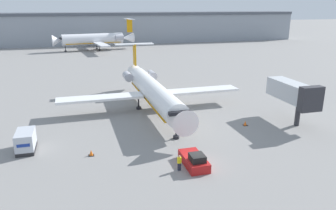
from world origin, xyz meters
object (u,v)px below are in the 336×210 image
(airplane_parked_far_left, at_px, (95,39))
(worker_near_tug, at_px, (179,162))
(traffic_cone_left, at_px, (91,153))
(airplane_main, at_px, (152,91))
(luggage_cart, at_px, (26,141))
(traffic_cone_right, at_px, (245,123))
(jet_bridge, at_px, (293,93))
(pushback_tug, at_px, (194,160))

(airplane_parked_far_left, bearing_deg, worker_near_tug, -88.76)
(traffic_cone_left, bearing_deg, airplane_main, 53.99)
(luggage_cart, relative_size, traffic_cone_right, 5.75)
(airplane_main, relative_size, airplane_parked_far_left, 0.96)
(luggage_cart, height_order, traffic_cone_left, luggage_cart)
(airplane_main, bearing_deg, traffic_cone_left, -126.01)
(airplane_main, height_order, airplane_parked_far_left, airplane_parked_far_left)
(airplane_main, bearing_deg, jet_bridge, -31.16)
(traffic_cone_left, relative_size, traffic_cone_right, 1.05)
(airplane_main, relative_size, pushback_tug, 6.78)
(pushback_tug, bearing_deg, traffic_cone_left, 152.63)
(jet_bridge, bearing_deg, traffic_cone_right, 176.31)
(traffic_cone_left, bearing_deg, worker_near_tug, -34.87)
(traffic_cone_left, distance_m, airplane_parked_far_left, 92.30)
(worker_near_tug, relative_size, jet_bridge, 0.19)
(pushback_tug, bearing_deg, worker_near_tug, -162.13)
(worker_near_tug, height_order, airplane_parked_far_left, airplane_parked_far_left)
(worker_near_tug, relative_size, traffic_cone_right, 2.58)
(airplane_parked_far_left, bearing_deg, airplane_main, -86.99)
(luggage_cart, distance_m, traffic_cone_right, 28.91)
(luggage_cart, bearing_deg, pushback_tug, -26.67)
(airplane_main, bearing_deg, traffic_cone_right, -43.52)
(worker_near_tug, height_order, traffic_cone_left, worker_near_tug)
(pushback_tug, xyz_separation_m, airplane_parked_far_left, (-3.95, 97.41, 3.47))
(traffic_cone_left, relative_size, jet_bridge, 0.08)
(jet_bridge, bearing_deg, luggage_cart, -179.85)
(worker_near_tug, xyz_separation_m, traffic_cone_right, (13.02, 10.04, -0.58))
(airplane_main, relative_size, luggage_cart, 8.28)
(pushback_tug, height_order, traffic_cone_right, pushback_tug)
(airplane_parked_far_left, bearing_deg, pushback_tug, -87.68)
(traffic_cone_left, height_order, jet_bridge, jet_bridge)
(pushback_tug, relative_size, traffic_cone_left, 6.68)
(traffic_cone_left, bearing_deg, pushback_tug, -27.37)
(pushback_tug, xyz_separation_m, traffic_cone_left, (-10.45, 5.41, -0.28))
(airplane_main, distance_m, traffic_cone_left, 18.22)
(airplane_main, height_order, luggage_cart, airplane_main)
(pushback_tug, distance_m, traffic_cone_right, 14.65)
(pushback_tug, distance_m, luggage_cart, 19.83)
(traffic_cone_left, xyz_separation_m, jet_bridge, (28.70, 3.58, 4.10))
(luggage_cart, distance_m, airplane_parked_far_left, 89.62)
(pushback_tug, relative_size, worker_near_tug, 2.73)
(airplane_main, height_order, jet_bridge, airplane_main)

